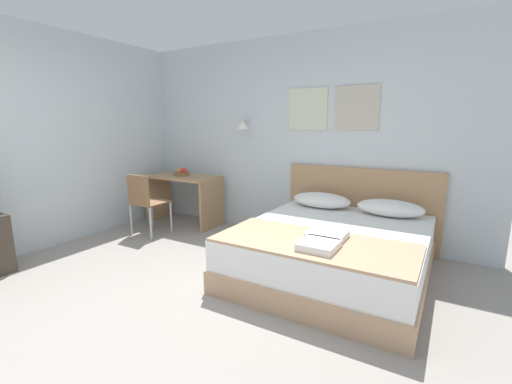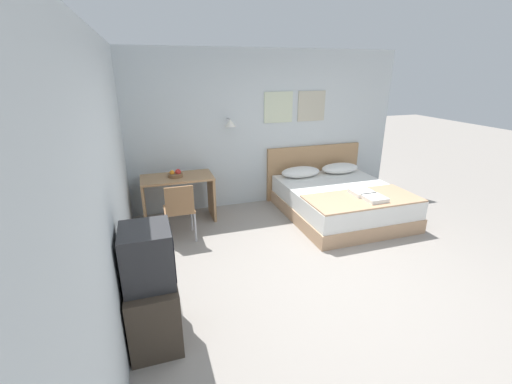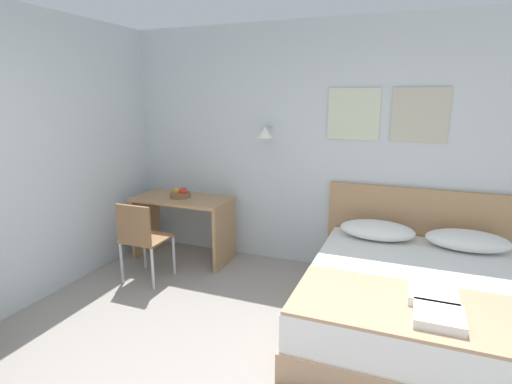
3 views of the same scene
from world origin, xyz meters
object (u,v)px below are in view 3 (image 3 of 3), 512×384
at_px(folded_towel_near_foot, 433,295).
at_px(folded_towel_mid_bed, 439,316).
at_px(bed, 417,304).
at_px(desk, 183,217).
at_px(pillow_right, 467,241).
at_px(headboard, 419,236).
at_px(pillow_left, 377,230).
at_px(desk_chair, 141,236).
at_px(fruit_bowl, 181,194).
at_px(throw_blanket, 421,309).

xyz_separation_m(folded_towel_near_foot, folded_towel_mid_bed, (0.02, -0.28, 0.00)).
height_order(bed, desk, desk).
bearing_deg(folded_towel_mid_bed, pillow_right, 78.26).
bearing_deg(headboard, pillow_left, -145.12).
bearing_deg(folded_towel_mid_bed, desk_chair, 166.49).
distance_m(bed, desk_chair, 2.63).
bearing_deg(headboard, fruit_bowl, -171.95).
height_order(pillow_right, desk_chair, desk_chair).
bearing_deg(pillow_left, throw_blanket, -73.03).
height_order(headboard, folded_towel_near_foot, headboard).
bearing_deg(bed, fruit_bowl, 165.89).
xyz_separation_m(pillow_left, desk, (-2.17, -0.08, -0.08)).
height_order(bed, headboard, headboard).
xyz_separation_m(headboard, pillow_right, (0.40, -0.28, 0.10)).
height_order(throw_blanket, desk, desk).
xyz_separation_m(throw_blanket, fruit_bowl, (-2.58, 1.22, 0.27)).
bearing_deg(folded_towel_near_foot, bed, 99.77).
height_order(throw_blanket, folded_towel_mid_bed, folded_towel_mid_bed).
distance_m(throw_blanket, folded_towel_mid_bed, 0.17).
bearing_deg(throw_blanket, folded_towel_near_foot, 61.59).
relative_size(folded_towel_near_foot, desk, 0.29).
relative_size(bed, desk_chair, 2.32).
bearing_deg(folded_towel_near_foot, desk_chair, 172.02).
relative_size(bed, fruit_bowl, 8.55).
relative_size(folded_towel_near_foot, folded_towel_mid_bed, 1.04).
distance_m(pillow_right, folded_towel_near_foot, 1.21).
bearing_deg(headboard, throw_blanket, -90.00).
xyz_separation_m(throw_blanket, desk_chair, (-2.62, 0.52, -0.01)).
height_order(pillow_left, fruit_bowl, fruit_bowl).
xyz_separation_m(pillow_right, desk_chair, (-3.02, -0.79, -0.09)).
xyz_separation_m(pillow_left, folded_towel_near_foot, (0.47, -1.17, -0.04)).
height_order(pillow_right, throw_blanket, pillow_right).
bearing_deg(fruit_bowl, folded_towel_near_foot, -22.16).
bearing_deg(folded_towel_mid_bed, pillow_left, 108.99).
distance_m(bed, throw_blanket, 0.63).
bearing_deg(desk_chair, throw_blanket, -11.13).
distance_m(pillow_right, folded_towel_mid_bed, 1.48).
distance_m(desk_chair, fruit_bowl, 0.76).
xyz_separation_m(headboard, folded_towel_mid_bed, (0.10, -1.72, 0.06)).
height_order(pillow_left, desk, desk).
bearing_deg(desk_chair, headboard, 22.20).
relative_size(bed, headboard, 1.06).
xyz_separation_m(headboard, desk_chair, (-2.62, -1.07, 0.01)).
relative_size(folded_towel_mid_bed, fruit_bowl, 1.32).
height_order(throw_blanket, fruit_bowl, fruit_bowl).
xyz_separation_m(pillow_left, fruit_bowl, (-2.18, -0.09, 0.19)).
bearing_deg(pillow_right, fruit_bowl, -178.33).
height_order(folded_towel_near_foot, fruit_bowl, fruit_bowl).
relative_size(pillow_right, desk_chair, 0.85).
distance_m(pillow_right, desk, 2.97).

